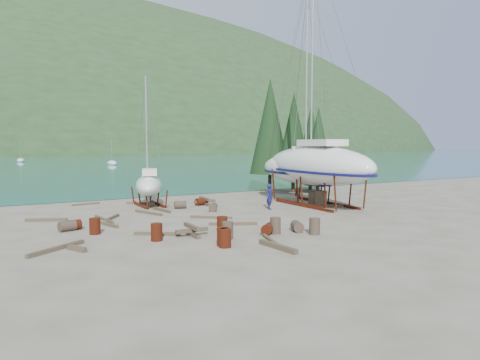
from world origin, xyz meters
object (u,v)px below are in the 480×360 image
small_sailboat_shore (149,185)px  large_sailboat_near (316,165)px  worker (270,197)px  large_sailboat_far (310,168)px

small_sailboat_shore → large_sailboat_near: bearing=-9.7°
large_sailboat_near → worker: bearing=-177.6°
large_sailboat_near → worker: (-4.28, 0.10, -2.29)m
large_sailboat_near → large_sailboat_far: 1.22m
small_sailboat_shore → large_sailboat_far: bearing=-4.7°
large_sailboat_near → large_sailboat_far: large_sailboat_near is taller
large_sailboat_near → worker: 4.85m
large_sailboat_near → small_sailboat_shore: large_sailboat_near is taller
small_sailboat_shore → worker: (7.27, -6.14, -0.72)m
large_sailboat_far → worker: size_ratio=9.27×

